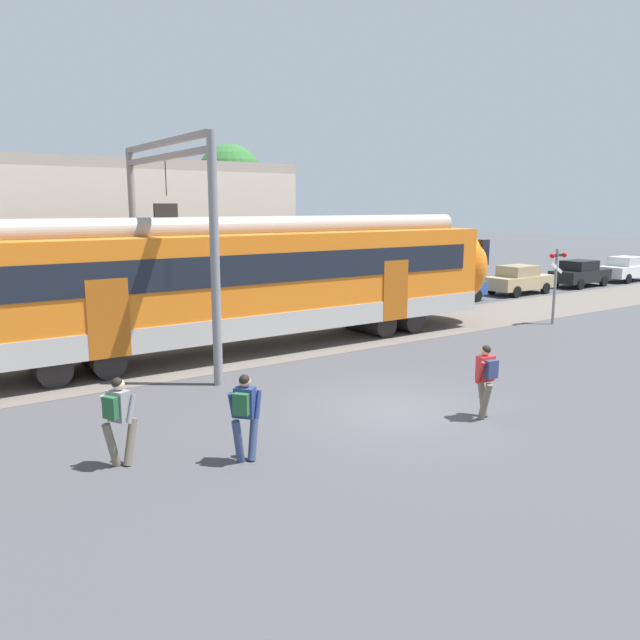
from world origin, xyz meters
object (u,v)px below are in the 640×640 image
at_px(pedestrian_grey, 118,414).
at_px(parked_car_white, 627,269).
at_px(parked_car_blue, 447,286).
at_px(parked_car_tan, 519,280).
at_px(pedestrian_red, 486,375).
at_px(crossing_signal, 556,274).
at_px(parked_car_black, 580,273).
at_px(pedestrian_navy, 245,411).

relative_size(pedestrian_grey, parked_car_white, 0.41).
distance_m(parked_car_blue, parked_car_tan, 5.23).
bearing_deg(pedestrian_red, crossing_signal, 28.87).
height_order(pedestrian_red, parked_car_white, pedestrian_red).
relative_size(pedestrian_red, crossing_signal, 0.56).
relative_size(parked_car_tan, parked_car_black, 0.99).
height_order(pedestrian_grey, parked_car_black, pedestrian_grey).
distance_m(parked_car_tan, crossing_signal, 8.81).
distance_m(parked_car_blue, crossing_signal, 6.69).
relative_size(pedestrian_red, parked_car_tan, 0.41).
relative_size(parked_car_black, parked_car_white, 1.01).
bearing_deg(pedestrian_red, pedestrian_grey, 165.39).
distance_m(pedestrian_navy, pedestrian_red, 5.57).
distance_m(pedestrian_navy, crossing_signal, 17.36).
bearing_deg(parked_car_blue, parked_car_black, -0.69).
bearing_deg(parked_car_white, pedestrian_navy, -160.57).
height_order(pedestrian_grey, crossing_signal, crossing_signal).
height_order(pedestrian_grey, pedestrian_navy, same).
relative_size(pedestrian_navy, pedestrian_red, 1.00).
distance_m(pedestrian_grey, parked_car_blue, 21.96).
bearing_deg(parked_car_white, parked_car_blue, 179.37).
distance_m(pedestrian_navy, parked_car_blue, 20.87).
bearing_deg(pedestrian_grey, parked_car_blue, 29.03).
bearing_deg(parked_car_blue, crossing_signal, -96.33).
bearing_deg(crossing_signal, parked_car_tan, 47.01).
relative_size(parked_car_blue, parked_car_white, 0.99).
height_order(pedestrian_grey, parked_car_tan, pedestrian_grey).
xyz_separation_m(pedestrian_red, parked_car_black, (22.49, 12.48, -0.21)).
relative_size(pedestrian_grey, parked_car_tan, 0.41).
xyz_separation_m(pedestrian_red, crossing_signal, (11.01, 6.07, 1.02)).
bearing_deg(pedestrian_red, parked_car_blue, 47.05).
relative_size(parked_car_tan, crossing_signal, 1.35).
height_order(pedestrian_navy, parked_car_black, pedestrian_navy).
bearing_deg(crossing_signal, parked_car_blue, 83.67).
bearing_deg(parked_car_tan, parked_car_white, -0.09).
relative_size(parked_car_white, crossing_signal, 1.34).
distance_m(pedestrian_red, crossing_signal, 12.61).
distance_m(pedestrian_grey, parked_car_white, 36.37).
distance_m(pedestrian_grey, pedestrian_red, 7.72).
xyz_separation_m(pedestrian_navy, pedestrian_red, (5.51, -0.84, 0.00)).
height_order(pedestrian_navy, pedestrian_red, same).
bearing_deg(parked_car_white, crossing_signal, -158.72).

